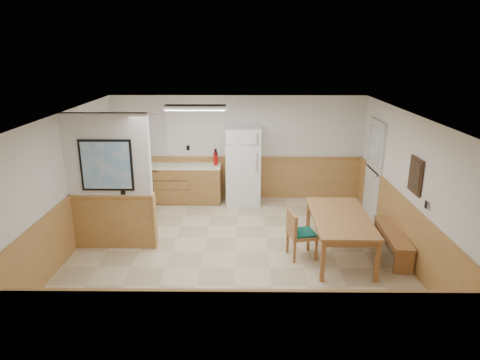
{
  "coord_description": "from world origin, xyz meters",
  "views": [
    {
      "loc": [
        0.15,
        -7.05,
        3.57
      ],
      "look_at": [
        0.08,
        0.4,
        1.25
      ],
      "focal_mm": 32.0,
      "sensor_mm": 36.0,
      "label": 1
    }
  ],
  "objects_px": {
    "dining_bench": "(393,237)",
    "soap_bottle": "(148,161)",
    "dining_table": "(340,221)",
    "refrigerator": "(243,166)",
    "fire_extinguisher": "(216,158)",
    "dining_chair": "(297,231)"
  },
  "relations": [
    {
      "from": "dining_bench",
      "to": "soap_bottle",
      "type": "bearing_deg",
      "value": 153.42
    },
    {
      "from": "dining_table",
      "to": "dining_bench",
      "type": "bearing_deg",
      "value": 3.15
    },
    {
      "from": "refrigerator",
      "to": "dining_table",
      "type": "relative_size",
      "value": 0.93
    },
    {
      "from": "refrigerator",
      "to": "dining_table",
      "type": "distance_m",
      "value": 3.23
    },
    {
      "from": "fire_extinguisher",
      "to": "soap_bottle",
      "type": "distance_m",
      "value": 1.61
    },
    {
      "from": "refrigerator",
      "to": "dining_chair",
      "type": "relative_size",
      "value": 2.14
    },
    {
      "from": "refrigerator",
      "to": "dining_table",
      "type": "bearing_deg",
      "value": -59.42
    },
    {
      "from": "refrigerator",
      "to": "dining_bench",
      "type": "xyz_separation_m",
      "value": [
        2.68,
        -2.7,
        -0.57
      ]
    },
    {
      "from": "refrigerator",
      "to": "soap_bottle",
      "type": "height_order",
      "value": "refrigerator"
    },
    {
      "from": "dining_bench",
      "to": "dining_chair",
      "type": "height_order",
      "value": "dining_chair"
    },
    {
      "from": "refrigerator",
      "to": "fire_extinguisher",
      "type": "xyz_separation_m",
      "value": [
        -0.64,
        0.09,
        0.16
      ]
    },
    {
      "from": "refrigerator",
      "to": "dining_table",
      "type": "xyz_separation_m",
      "value": [
        1.71,
        -2.73,
        -0.25
      ]
    },
    {
      "from": "dining_bench",
      "to": "dining_chair",
      "type": "distance_m",
      "value": 1.73
    },
    {
      "from": "refrigerator",
      "to": "dining_table",
      "type": "height_order",
      "value": "refrigerator"
    },
    {
      "from": "dining_chair",
      "to": "dining_table",
      "type": "bearing_deg",
      "value": -5.96
    },
    {
      "from": "soap_bottle",
      "to": "refrigerator",
      "type": "bearing_deg",
      "value": -2.53
    },
    {
      "from": "fire_extinguisher",
      "to": "soap_bottle",
      "type": "relative_size",
      "value": 1.94
    },
    {
      "from": "dining_bench",
      "to": "dining_table",
      "type": "bearing_deg",
      "value": -174.87
    },
    {
      "from": "soap_bottle",
      "to": "dining_table",
      "type": "bearing_deg",
      "value": -35.56
    },
    {
      "from": "dining_bench",
      "to": "dining_chair",
      "type": "bearing_deg",
      "value": -173.13
    },
    {
      "from": "dining_chair",
      "to": "fire_extinguisher",
      "type": "bearing_deg",
      "value": 106.88
    },
    {
      "from": "refrigerator",
      "to": "dining_chair",
      "type": "distance_m",
      "value": 3.0
    }
  ]
}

